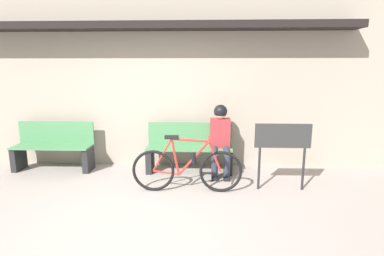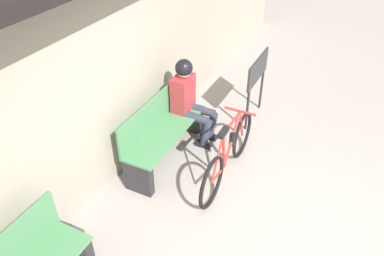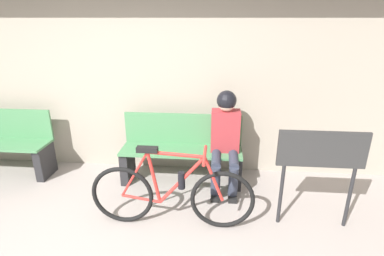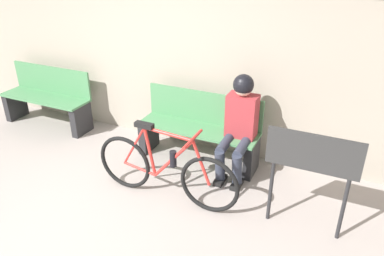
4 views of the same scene
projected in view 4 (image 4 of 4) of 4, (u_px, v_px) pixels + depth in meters
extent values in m
plane|color=gray|center=(66.00, 244.00, 3.41)|extent=(24.00, 24.00, 0.00)
cube|color=#9E9384|center=(176.00, 21.00, 4.56)|extent=(12.00, 0.12, 3.20)
cube|color=#477F51|center=(197.00, 129.00, 4.52)|extent=(1.49, 0.42, 0.03)
cube|color=#477F51|center=(204.00, 107.00, 4.58)|extent=(1.49, 0.03, 0.40)
cube|color=#232326|center=(149.00, 135.00, 4.88)|extent=(0.10, 0.36, 0.42)
cube|color=#232326|center=(251.00, 158.00, 4.36)|extent=(0.10, 0.36, 0.42)
torus|color=black|center=(125.00, 163.00, 4.07)|extent=(0.63, 0.04, 0.63)
torus|color=black|center=(209.00, 185.00, 3.70)|extent=(0.63, 0.04, 0.63)
cylinder|color=red|center=(168.00, 134.00, 3.66)|extent=(0.54, 0.03, 0.07)
cylinder|color=red|center=(173.00, 159.00, 3.76)|extent=(0.46, 0.03, 0.53)
cylinder|color=red|center=(150.00, 152.00, 3.85)|extent=(0.13, 0.03, 0.55)
cylinder|color=red|center=(140.00, 169.00, 4.02)|extent=(0.38, 0.03, 0.08)
cylinder|color=red|center=(134.00, 146.00, 3.91)|extent=(0.30, 0.02, 0.50)
cylinder|color=red|center=(201.00, 163.00, 3.63)|extent=(0.21, 0.03, 0.47)
cube|color=black|center=(144.00, 125.00, 3.74)|extent=(0.20, 0.07, 0.05)
cylinder|color=red|center=(193.00, 139.00, 3.56)|extent=(0.03, 0.40, 0.03)
cylinder|color=black|center=(173.00, 159.00, 3.76)|extent=(0.07, 0.07, 0.17)
cylinder|color=#2D3342|center=(226.00, 143.00, 4.20)|extent=(0.11, 0.39, 0.13)
cylinder|color=#2D3342|center=(220.00, 165.00, 4.16)|extent=(0.11, 0.17, 0.40)
cube|color=black|center=(220.00, 180.00, 4.28)|extent=(0.10, 0.22, 0.06)
cylinder|color=#2D3342|center=(243.00, 147.00, 4.13)|extent=(0.11, 0.39, 0.13)
cylinder|color=#2D3342|center=(237.00, 169.00, 4.08)|extent=(0.11, 0.17, 0.40)
cube|color=black|center=(237.00, 184.00, 4.20)|extent=(0.10, 0.22, 0.06)
cube|color=maroon|center=(242.00, 116.00, 4.24)|extent=(0.34, 0.22, 0.50)
sphere|color=beige|center=(243.00, 87.00, 4.06)|extent=(0.20, 0.20, 0.20)
sphere|color=black|center=(243.00, 85.00, 4.05)|extent=(0.23, 0.23, 0.23)
cube|color=#477F51|center=(44.00, 98.00, 5.43)|extent=(1.38, 0.42, 0.03)
cube|color=#477F51|center=(52.00, 80.00, 5.49)|extent=(1.38, 0.03, 0.40)
cube|color=#232326|center=(16.00, 105.00, 5.77)|extent=(0.10, 0.36, 0.42)
cube|color=#232326|center=(81.00, 120.00, 5.29)|extent=(0.10, 0.36, 0.42)
cylinder|color=#232326|center=(271.00, 191.00, 3.59)|extent=(0.04, 0.04, 0.65)
cylinder|color=#232326|center=(343.00, 210.00, 3.34)|extent=(0.04, 0.04, 0.65)
cube|color=#2D2D2D|center=(313.00, 153.00, 3.24)|extent=(0.82, 0.03, 0.36)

